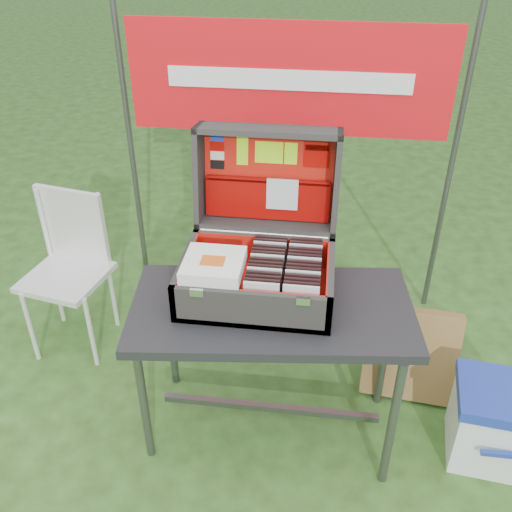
# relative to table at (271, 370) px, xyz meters

# --- Properties ---
(ground) EXTENTS (80.00, 80.00, 0.00)m
(ground) POSITION_rel_table_xyz_m (-0.04, -0.06, -0.35)
(ground) COLOR #2A4417
(ground) RESTS_ON ground
(table) EXTENTS (1.17, 0.68, 0.70)m
(table) POSITION_rel_table_xyz_m (0.00, 0.00, 0.00)
(table) COLOR black
(table) RESTS_ON ground
(table_top) EXTENTS (1.17, 0.68, 0.04)m
(table_top) POSITION_rel_table_xyz_m (0.00, 0.00, 0.33)
(table_top) COLOR black
(table_top) RESTS_ON ground
(table_leg_fl) EXTENTS (0.04, 0.04, 0.66)m
(table_leg_fl) POSITION_rel_table_xyz_m (-0.50, -0.22, -0.02)
(table_leg_fl) COLOR #59595B
(table_leg_fl) RESTS_ON ground
(table_leg_fr) EXTENTS (0.04, 0.04, 0.66)m
(table_leg_fr) POSITION_rel_table_xyz_m (0.50, -0.22, -0.02)
(table_leg_fr) COLOR #59595B
(table_leg_fr) RESTS_ON ground
(table_leg_bl) EXTENTS (0.04, 0.04, 0.66)m
(table_leg_bl) POSITION_rel_table_xyz_m (-0.50, 0.22, -0.02)
(table_leg_bl) COLOR #59595B
(table_leg_bl) RESTS_ON ground
(table_leg_br) EXTENTS (0.04, 0.04, 0.66)m
(table_leg_br) POSITION_rel_table_xyz_m (0.50, 0.22, -0.02)
(table_leg_br) COLOR #59595B
(table_leg_br) RESTS_ON ground
(table_brace) EXTENTS (0.97, 0.03, 0.03)m
(table_brace) POSITION_rel_table_xyz_m (0.00, -0.00, -0.23)
(table_brace) COLOR #59595B
(table_brace) RESTS_ON ground
(suitcase) EXTENTS (0.60, 0.59, 0.58)m
(suitcase) POSITION_rel_table_xyz_m (-0.07, 0.12, 0.64)
(suitcase) COLOR #3D3A38
(suitcase) RESTS_ON table
(suitcase_base_bottom) EXTENTS (0.60, 0.43, 0.02)m
(suitcase_base_bottom) POSITION_rel_table_xyz_m (-0.07, 0.06, 0.36)
(suitcase_base_bottom) COLOR #3D3A38
(suitcase_base_bottom) RESTS_ON table_top
(suitcase_base_wall_front) EXTENTS (0.60, 0.02, 0.16)m
(suitcase_base_wall_front) POSITION_rel_table_xyz_m (-0.07, -0.14, 0.43)
(suitcase_base_wall_front) COLOR #3D3A38
(suitcase_base_wall_front) RESTS_ON table_top
(suitcase_base_wall_back) EXTENTS (0.60, 0.02, 0.16)m
(suitcase_base_wall_back) POSITION_rel_table_xyz_m (-0.07, 0.27, 0.43)
(suitcase_base_wall_back) COLOR #3D3A38
(suitcase_base_wall_back) RESTS_ON table_top
(suitcase_base_wall_left) EXTENTS (0.02, 0.43, 0.16)m
(suitcase_base_wall_left) POSITION_rel_table_xyz_m (-0.36, 0.06, 0.43)
(suitcase_base_wall_left) COLOR #3D3A38
(suitcase_base_wall_left) RESTS_ON table_top
(suitcase_base_wall_right) EXTENTS (0.02, 0.43, 0.16)m
(suitcase_base_wall_right) POSITION_rel_table_xyz_m (0.22, 0.06, 0.43)
(suitcase_base_wall_right) COLOR #3D3A38
(suitcase_base_wall_right) RESTS_ON table_top
(suitcase_liner_floor) EXTENTS (0.56, 0.38, 0.01)m
(suitcase_liner_floor) POSITION_rel_table_xyz_m (-0.07, 0.06, 0.38)
(suitcase_liner_floor) COLOR red
(suitcase_liner_floor) RESTS_ON suitcase_base_bottom
(suitcase_latch_left) EXTENTS (0.05, 0.01, 0.03)m
(suitcase_latch_left) POSITION_rel_table_xyz_m (-0.26, -0.15, 0.50)
(suitcase_latch_left) COLOR silver
(suitcase_latch_left) RESTS_ON suitcase_base_wall_front
(suitcase_latch_right) EXTENTS (0.05, 0.01, 0.03)m
(suitcase_latch_right) POSITION_rel_table_xyz_m (0.13, -0.15, 0.50)
(suitcase_latch_right) COLOR silver
(suitcase_latch_right) RESTS_ON suitcase_base_wall_front
(suitcase_hinge) EXTENTS (0.54, 0.02, 0.02)m
(suitcase_hinge) POSITION_rel_table_xyz_m (-0.07, 0.28, 0.51)
(suitcase_hinge) COLOR silver
(suitcase_hinge) RESTS_ON suitcase_base_wall_back
(suitcase_lid_back) EXTENTS (0.60, 0.08, 0.43)m
(suitcase_lid_back) POSITION_rel_table_xyz_m (-0.07, 0.46, 0.70)
(suitcase_lid_back) COLOR #3D3A38
(suitcase_lid_back) RESTS_ON suitcase_base_wall_back
(suitcase_lid_rim_far) EXTENTS (0.60, 0.16, 0.05)m
(suitcase_lid_rim_far) POSITION_rel_table_xyz_m (-0.07, 0.42, 0.91)
(suitcase_lid_rim_far) COLOR #3D3A38
(suitcase_lid_rim_far) RESTS_ON suitcase_lid_back
(suitcase_lid_rim_near) EXTENTS (0.60, 0.16, 0.05)m
(suitcase_lid_rim_near) POSITION_rel_table_xyz_m (-0.07, 0.36, 0.51)
(suitcase_lid_rim_near) COLOR #3D3A38
(suitcase_lid_rim_near) RESTS_ON suitcase_lid_back
(suitcase_lid_rim_left) EXTENTS (0.02, 0.22, 0.45)m
(suitcase_lid_rim_left) POSITION_rel_table_xyz_m (-0.36, 0.39, 0.71)
(suitcase_lid_rim_left) COLOR #3D3A38
(suitcase_lid_rim_left) RESTS_ON suitcase_lid_back
(suitcase_lid_rim_right) EXTENTS (0.02, 0.22, 0.45)m
(suitcase_lid_rim_right) POSITION_rel_table_xyz_m (0.22, 0.39, 0.71)
(suitcase_lid_rim_right) COLOR #3D3A38
(suitcase_lid_rim_right) RESTS_ON suitcase_lid_back
(suitcase_lid_liner) EXTENTS (0.55, 0.06, 0.38)m
(suitcase_lid_liner) POSITION_rel_table_xyz_m (-0.07, 0.44, 0.71)
(suitcase_lid_liner) COLOR red
(suitcase_lid_liner) RESTS_ON suitcase_lid_back
(suitcase_liner_wall_front) EXTENTS (0.56, 0.01, 0.14)m
(suitcase_liner_wall_front) POSITION_rel_table_xyz_m (-0.07, -0.13, 0.44)
(suitcase_liner_wall_front) COLOR red
(suitcase_liner_wall_front) RESTS_ON suitcase_base_bottom
(suitcase_liner_wall_back) EXTENTS (0.56, 0.01, 0.14)m
(suitcase_liner_wall_back) POSITION_rel_table_xyz_m (-0.07, 0.25, 0.44)
(suitcase_liner_wall_back) COLOR red
(suitcase_liner_wall_back) RESTS_ON suitcase_base_bottom
(suitcase_liner_wall_left) EXTENTS (0.01, 0.38, 0.14)m
(suitcase_liner_wall_left) POSITION_rel_table_xyz_m (-0.34, 0.06, 0.44)
(suitcase_liner_wall_left) COLOR red
(suitcase_liner_wall_left) RESTS_ON suitcase_base_bottom
(suitcase_liner_wall_right) EXTENTS (0.01, 0.38, 0.14)m
(suitcase_liner_wall_right) POSITION_rel_table_xyz_m (0.21, 0.06, 0.44)
(suitcase_liner_wall_right) COLOR red
(suitcase_liner_wall_right) RESTS_ON suitcase_base_bottom
(suitcase_lid_pocket) EXTENTS (0.54, 0.06, 0.18)m
(suitcase_lid_pocket) POSITION_rel_table_xyz_m (-0.07, 0.41, 0.61)
(suitcase_lid_pocket) COLOR #8C0603
(suitcase_lid_pocket) RESTS_ON suitcase_lid_liner
(suitcase_pocket_edge) EXTENTS (0.53, 0.02, 0.02)m
(suitcase_pocket_edge) POSITION_rel_table_xyz_m (-0.07, 0.42, 0.69)
(suitcase_pocket_edge) COLOR #8C0603
(suitcase_pocket_edge) RESTS_ON suitcase_lid_pocket
(suitcase_pocket_cd) EXTENTS (0.13, 0.03, 0.13)m
(suitcase_pocket_cd) POSITION_rel_table_xyz_m (-0.00, 0.40, 0.64)
(suitcase_pocket_cd) COLOR silver
(suitcase_pocket_cd) RESTS_ON suitcase_lid_pocket
(lid_sticker_cc_a) EXTENTS (0.06, 0.01, 0.04)m
(lid_sticker_cc_a) POSITION_rel_table_xyz_m (-0.29, 0.46, 0.86)
(lid_sticker_cc_a) COLOR #1933B2
(lid_sticker_cc_a) RESTS_ON suitcase_lid_liner
(lid_sticker_cc_b) EXTENTS (0.06, 0.01, 0.04)m
(lid_sticker_cc_b) POSITION_rel_table_xyz_m (-0.29, 0.45, 0.82)
(lid_sticker_cc_b) COLOR #AA0500
(lid_sticker_cc_b) RESTS_ON suitcase_lid_liner
(lid_sticker_cc_c) EXTENTS (0.06, 0.01, 0.04)m
(lid_sticker_cc_c) POSITION_rel_table_xyz_m (-0.29, 0.45, 0.78)
(lid_sticker_cc_c) COLOR white
(lid_sticker_cc_c) RESTS_ON suitcase_lid_liner
(lid_sticker_cc_d) EXTENTS (0.06, 0.01, 0.04)m
(lid_sticker_cc_d) POSITION_rel_table_xyz_m (-0.29, 0.44, 0.74)
(lid_sticker_cc_d) COLOR black
(lid_sticker_cc_d) RESTS_ON suitcase_lid_liner
(lid_card_neon_tall) EXTENTS (0.05, 0.02, 0.12)m
(lid_card_neon_tall) POSITION_rel_table_xyz_m (-0.18, 0.45, 0.81)
(lid_card_neon_tall) COLOR #ACF415
(lid_card_neon_tall) RESTS_ON suitcase_lid_liner
(lid_card_neon_main) EXTENTS (0.12, 0.02, 0.09)m
(lid_card_neon_main) POSITION_rel_table_xyz_m (-0.07, 0.45, 0.81)
(lid_card_neon_main) COLOR #ACF415
(lid_card_neon_main) RESTS_ON suitcase_lid_liner
(lid_card_neon_small) EXTENTS (0.05, 0.02, 0.09)m
(lid_card_neon_small) POSITION_rel_table_xyz_m (0.02, 0.45, 0.81)
(lid_card_neon_small) COLOR #ACF415
(lid_card_neon_small) RESTS_ON suitcase_lid_liner
(lid_sticker_band) EXTENTS (0.11, 0.02, 0.11)m
(lid_sticker_band) POSITION_rel_table_xyz_m (0.13, 0.45, 0.81)
(lid_sticker_band) COLOR #AA0500
(lid_sticker_band) RESTS_ON suitcase_lid_liner
(lid_sticker_band_bar) EXTENTS (0.10, 0.01, 0.02)m
(lid_sticker_band_bar) POSITION_rel_table_xyz_m (0.13, 0.46, 0.84)
(lid_sticker_band_bar) COLOR black
(lid_sticker_band_bar) RESTS_ON suitcase_lid_liner
(cd_left_0) EXTENTS (0.13, 0.01, 0.15)m
(cd_left_0) POSITION_rel_table_xyz_m (-0.03, -0.10, 0.46)
(cd_left_0) COLOR silver
(cd_left_0) RESTS_ON suitcase_liner_floor
(cd_left_1) EXTENTS (0.13, 0.01, 0.15)m
(cd_left_1) POSITION_rel_table_xyz_m (-0.03, -0.08, 0.46)
(cd_left_1) COLOR black
(cd_left_1) RESTS_ON suitcase_liner_floor
(cd_left_2) EXTENTS (0.13, 0.01, 0.15)m
(cd_left_2) POSITION_rel_table_xyz_m (-0.03, -0.06, 0.46)
(cd_left_2) COLOR black
(cd_left_2) RESTS_ON suitcase_liner_floor
(cd_left_3) EXTENTS (0.13, 0.01, 0.15)m
(cd_left_3) POSITION_rel_table_xyz_m (-0.03, -0.03, 0.46)
(cd_left_3) COLOR black
(cd_left_3) RESTS_ON suitcase_liner_floor
(cd_left_4) EXTENTS (0.13, 0.01, 0.15)m
(cd_left_4) POSITION_rel_table_xyz_m (-0.03, -0.01, 0.46)
(cd_left_4) COLOR silver
(cd_left_4) RESTS_ON suitcase_liner_floor
(cd_left_5) EXTENTS (0.13, 0.01, 0.15)m
(cd_left_5) POSITION_rel_table_xyz_m (-0.03, 0.02, 0.46)
(cd_left_5) COLOR black
(cd_left_5) RESTS_ON suitcase_liner_floor
(cd_left_6) EXTENTS (0.13, 0.01, 0.15)m
(cd_left_6) POSITION_rel_table_xyz_m (-0.03, 0.04, 0.46)
(cd_left_6) COLOR black
(cd_left_6) RESTS_ON suitcase_liner_floor
(cd_left_7) EXTENTS (0.13, 0.01, 0.15)m
(cd_left_7) POSITION_rel_table_xyz_m (-0.03, 0.06, 0.46)
(cd_left_7) COLOR black
(cd_left_7) RESTS_ON suitcase_liner_floor
(cd_left_8) EXTENTS (0.13, 0.01, 0.15)m
(cd_left_8) POSITION_rel_table_xyz_m (-0.03, 0.09, 0.46)
(cd_left_8) COLOR silver
(cd_left_8) RESTS_ON suitcase_liner_floor
(cd_left_9) EXTENTS (0.13, 0.01, 0.15)m
(cd_left_9) POSITION_rel_table_xyz_m (-0.03, 0.11, 0.46)
(cd_left_9) COLOR black
(cd_left_9) RESTS_ON suitcase_liner_floor
(cd_left_10) EXTENTS (0.13, 0.01, 0.15)m
(cd_left_10) POSITION_rel_table_xyz_m (-0.03, 0.13, 0.46)
(cd_left_10) COLOR black
(cd_left_10) RESTS_ON suitcase_liner_floor
(cd_left_11) EXTENTS (0.13, 0.01, 0.15)m
(cd_left_11) POSITION_rel_table_xyz_m (-0.03, 0.16, 0.46)
(cd_left_11) COLOR black
(cd_left_11) RESTS_ON suitcase_liner_floor
(cd_left_12) EXTENTS (0.13, 0.01, 0.15)m
(cd_left_12) POSITION_rel_table_xyz_m (-0.03, 0.18, 0.46)
(cd_left_12) COLOR silver
(cd_left_12) RESTS_ON suitcase_liner_floor
(cd_left_13) EXTENTS (0.13, 0.01, 0.15)m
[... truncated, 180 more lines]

